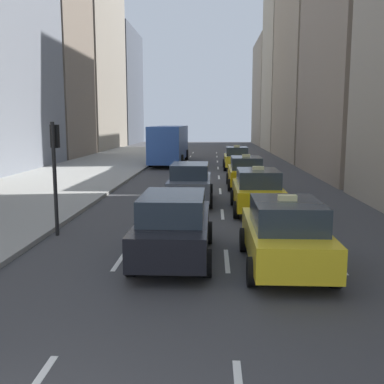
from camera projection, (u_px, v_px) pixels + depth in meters
name	position (u px, v px, depth m)	size (l,w,h in m)	color
sidewalk_left	(79.00, 174.00, 30.93)	(8.00, 66.00, 0.15)	gray
lane_markings	(219.00, 183.00, 26.54)	(5.72, 56.00, 0.01)	white
building_row_left	(44.00, 20.00, 42.71)	(6.00, 83.80, 37.85)	gray
building_row_right	(330.00, 12.00, 38.02)	(6.00, 80.36, 33.59)	gray
taxi_lead	(285.00, 233.00, 11.02)	(2.02, 4.40, 1.87)	yellow
taxi_second	(236.00, 158.00, 34.48)	(2.02, 4.40, 1.87)	yellow
taxi_third	(246.00, 172.00, 24.64)	(2.02, 4.40, 1.87)	yellow
taxi_fourth	(257.00, 190.00, 18.01)	(2.02, 4.40, 1.87)	yellow
sedan_black_near	(174.00, 225.00, 11.81)	(2.02, 4.76, 1.77)	black
sedan_silver_behind	(190.00, 183.00, 20.05)	(2.02, 4.54, 1.79)	#565B66
city_bus	(170.00, 143.00, 39.38)	(2.80, 11.61, 3.25)	#2D519E
traffic_light_pole	(55.00, 160.00, 14.10)	(0.24, 0.42, 3.60)	black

